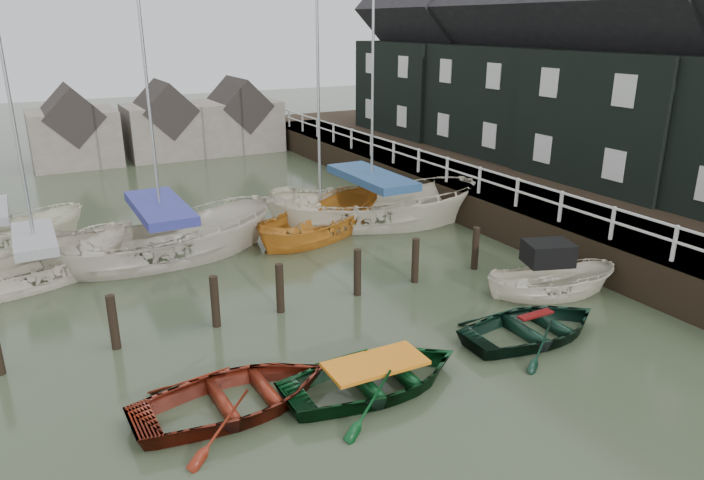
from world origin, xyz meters
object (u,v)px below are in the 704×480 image
motorboat (549,291)px  sailboat_a (41,278)px  rowboat_green (375,388)px  sailboat_b (165,256)px  rowboat_red (237,409)px  sailboat_c (321,233)px  sailboat_d (371,222)px  rowboat_dkgreen (533,337)px

motorboat → sailboat_a: bearing=76.9°
rowboat_green → sailboat_b: bearing=13.3°
rowboat_green → motorboat: motorboat is taller
rowboat_red → sailboat_a: (-3.11, 9.40, 0.07)m
motorboat → sailboat_b: 12.42m
motorboat → sailboat_b: sailboat_b is taller
rowboat_red → motorboat: bearing=-85.5°
sailboat_b → sailboat_c: (5.74, -0.18, -0.05)m
sailboat_d → sailboat_b: bearing=114.5°
sailboat_b → motorboat: bearing=-133.7°
sailboat_c → sailboat_d: sailboat_d is taller
rowboat_red → sailboat_b: 9.59m
rowboat_dkgreen → sailboat_a: bearing=48.5°
rowboat_green → rowboat_red: bearing=77.6°
rowboat_dkgreen → rowboat_red: bearing=87.2°
sailboat_a → sailboat_b: (3.80, 0.16, -0.01)m
sailboat_a → sailboat_d: 11.87m
rowboat_green → sailboat_d: sailboat_d is taller
motorboat → rowboat_dkgreen: bearing=147.1°
sailboat_c → sailboat_d: 2.35m
motorboat → rowboat_green: bearing=124.4°
rowboat_green → sailboat_c: size_ratio=0.41×
sailboat_c → sailboat_d: bearing=-107.8°
sailboat_b → sailboat_c: bearing=-93.0°
rowboat_red → sailboat_c: size_ratio=0.41×
sailboat_c → rowboat_green: bearing=137.1°
rowboat_red → rowboat_dkgreen: size_ratio=1.05×
rowboat_green → rowboat_dkgreen: 4.72m
rowboat_green → sailboat_b: (-2.21, 10.27, 0.06)m
sailboat_a → sailboat_b: size_ratio=0.82×
sailboat_b → rowboat_green: bearing=-169.1°
rowboat_red → sailboat_c: (6.43, 9.39, 0.01)m
rowboat_dkgreen → sailboat_b: (-6.92, 10.13, 0.06)m
motorboat → sailboat_d: bearing=26.6°
rowboat_red → sailboat_b: size_ratio=0.33×
rowboat_red → sailboat_a: sailboat_a is taller
rowboat_green → sailboat_d: (5.87, 10.33, 0.06)m
rowboat_red → rowboat_dkgreen: bearing=-96.5°
sailboat_d → rowboat_red: bearing=161.8°
sailboat_a → rowboat_green: bearing=-167.2°
rowboat_red → sailboat_d: sailboat_d is taller
sailboat_a → rowboat_dkgreen: bearing=-150.8°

